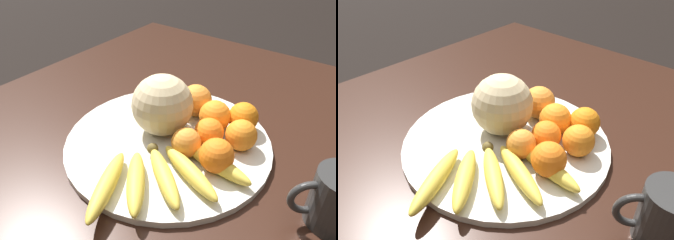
# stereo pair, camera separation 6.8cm
# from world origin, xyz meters

# --- Properties ---
(kitchen_table) EXTENTS (1.41, 1.05, 0.77)m
(kitchen_table) POSITION_xyz_m (0.00, 0.00, 0.67)
(kitchen_table) COLOR black
(kitchen_table) RESTS_ON ground_plane
(fruit_bowl) EXTENTS (0.44, 0.44, 0.01)m
(fruit_bowl) POSITION_xyz_m (-0.07, 0.02, 0.78)
(fruit_bowl) COLOR silver
(fruit_bowl) RESTS_ON kitchen_table
(melon) EXTENTS (0.13, 0.13, 0.13)m
(melon) POSITION_xyz_m (-0.09, -0.01, 0.85)
(melon) COLOR beige
(melon) RESTS_ON fruit_bowl
(banana_bunch) EXTENTS (0.28, 0.26, 0.03)m
(banana_bunch) POSITION_xyz_m (0.04, 0.08, 0.80)
(banana_bunch) COLOR brown
(banana_bunch) RESTS_ON fruit_bowl
(orange_front_left) EXTENTS (0.07, 0.07, 0.07)m
(orange_front_left) POSITION_xyz_m (-0.20, 0.13, 0.82)
(orange_front_left) COLOR orange
(orange_front_left) RESTS_ON fruit_bowl
(orange_front_right) EXTENTS (0.06, 0.06, 0.06)m
(orange_front_right) POSITION_xyz_m (-0.11, 0.10, 0.81)
(orange_front_right) COLOR orange
(orange_front_right) RESTS_ON fruit_bowl
(orange_mid_center) EXTENTS (0.08, 0.08, 0.08)m
(orange_mid_center) POSITION_xyz_m (-0.19, 0.01, 0.82)
(orange_mid_center) COLOR orange
(orange_mid_center) RESTS_ON fruit_bowl
(orange_back_left) EXTENTS (0.07, 0.07, 0.07)m
(orange_back_left) POSITION_xyz_m (-0.05, 0.15, 0.82)
(orange_back_left) COLOR orange
(orange_back_left) RESTS_ON fruit_bowl
(orange_back_right) EXTENTS (0.07, 0.07, 0.07)m
(orange_back_right) POSITION_xyz_m (-0.16, 0.08, 0.82)
(orange_back_right) COLOR orange
(orange_back_right) RESTS_ON fruit_bowl
(orange_top_small) EXTENTS (0.06, 0.06, 0.06)m
(orange_top_small) POSITION_xyz_m (-0.14, 0.15, 0.81)
(orange_top_small) COLOR orange
(orange_top_small) RESTS_ON fruit_bowl
(orange_side_extra) EXTENTS (0.06, 0.06, 0.06)m
(orange_side_extra) POSITION_xyz_m (-0.05, 0.08, 0.81)
(orange_side_extra) COLOR orange
(orange_side_extra) RESTS_ON fruit_bowl
(produce_tag) EXTENTS (0.08, 0.05, 0.00)m
(produce_tag) POSITION_xyz_m (-0.11, 0.06, 0.78)
(produce_tag) COLOR white
(produce_tag) RESTS_ON fruit_bowl
(ceramic_mug) EXTENTS (0.10, 0.11, 0.10)m
(ceramic_mug) POSITION_xyz_m (-0.06, 0.35, 0.82)
(ceramic_mug) COLOR #2D2D2D
(ceramic_mug) RESTS_ON kitchen_table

